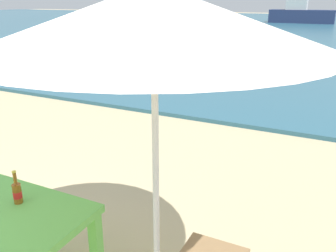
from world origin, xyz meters
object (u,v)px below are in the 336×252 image
boat_cargo_ship (301,15)px  patio_umbrella (154,17)px  boat_ferry (136,9)px  boat_barge (189,10)px  beer_bottle_amber (17,192)px

boat_cargo_ship → patio_umbrella: bearing=-84.5°
boat_ferry → boat_barge: bearing=2.0°
patio_umbrella → beer_bottle_amber: bearing=-166.6°
patio_umbrella → boat_barge: patio_umbrella is taller
boat_cargo_ship → boat_ferry: (-21.13, 6.13, 0.03)m
boat_cargo_ship → boat_barge: bearing=155.0°
beer_bottle_amber → boat_cargo_ship: size_ratio=0.05×
patio_umbrella → boat_cargo_ship: size_ratio=0.41×
beer_bottle_amber → boat_ferry: boat_ferry is taller
boat_barge → boat_cargo_ship: 15.11m
beer_bottle_amber → boat_ferry: (-23.38, 40.32, -0.01)m
boat_cargo_ship → boat_ferry: boat_ferry is taller
boat_cargo_ship → boat_ferry: size_ratio=0.96×
beer_bottle_amber → boat_cargo_ship: 34.27m
beer_bottle_amber → boat_cargo_ship: bearing=93.8°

